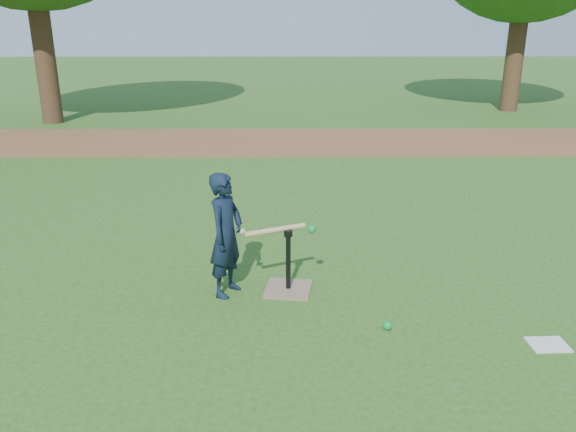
{
  "coord_description": "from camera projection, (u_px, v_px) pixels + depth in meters",
  "views": [
    {
      "loc": [
        -0.07,
        -4.49,
        2.43
      ],
      "look_at": [
        -0.03,
        0.68,
        0.65
      ],
      "focal_mm": 35.0,
      "sensor_mm": 36.0,
      "label": 1
    }
  ],
  "objects": [
    {
      "name": "ground",
      "position": [
        292.0,
        309.0,
        5.03
      ],
      "size": [
        80.0,
        80.0,
        0.0
      ],
      "primitive_type": "plane",
      "color": "#285116",
      "rests_on": "ground"
    },
    {
      "name": "dirt_strip",
      "position": [
        287.0,
        141.0,
        12.12
      ],
      "size": [
        24.0,
        3.0,
        0.01
      ],
      "primitive_type": "cube",
      "color": "brown",
      "rests_on": "ground"
    },
    {
      "name": "clipboard",
      "position": [
        548.0,
        344.0,
        4.47
      ],
      "size": [
        0.31,
        0.24,
        0.01
      ],
      "primitive_type": "cube",
      "rotation": [
        0.0,
        0.0,
        0.03
      ],
      "color": "silver",
      "rests_on": "ground"
    },
    {
      "name": "batting_tee",
      "position": [
        288.0,
        280.0,
        5.36
      ],
      "size": [
        0.49,
        0.49,
        0.61
      ],
      "color": "#846A54",
      "rests_on": "ground"
    },
    {
      "name": "child",
      "position": [
        226.0,
        235.0,
        5.15
      ],
      "size": [
        0.43,
        0.51,
        1.18
      ],
      "primitive_type": "imported",
      "rotation": [
        0.0,
        0.0,
        1.16
      ],
      "color": "black",
      "rests_on": "ground"
    },
    {
      "name": "swing_action",
      "position": [
        280.0,
        230.0,
        5.17
      ],
      "size": [
        0.71,
        0.29,
        0.08
      ],
      "color": "tan",
      "rests_on": "ground"
    },
    {
      "name": "wiffle_ball_ground",
      "position": [
        387.0,
        325.0,
        4.68
      ],
      "size": [
        0.08,
        0.08,
        0.08
      ],
      "primitive_type": "sphere",
      "color": "#0D9438",
      "rests_on": "ground"
    }
  ]
}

